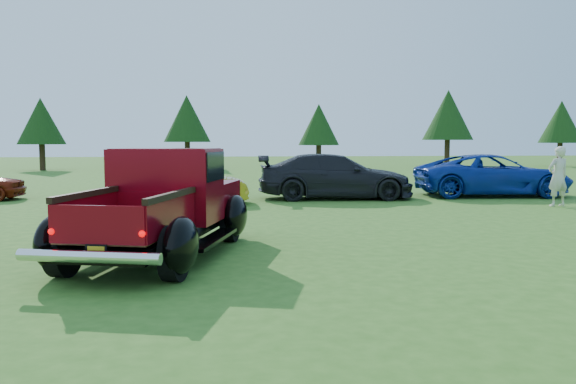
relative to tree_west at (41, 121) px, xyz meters
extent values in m
plane|color=#33631C|center=(12.00, -29.00, -3.11)|extent=(120.00, 120.00, 0.00)
cylinder|color=#332114|center=(0.00, 0.00, -2.28)|extent=(0.36, 0.36, 1.66)
cone|color=black|center=(0.00, 0.00, 0.02)|extent=(2.94, 2.94, 2.94)
cylinder|color=#332114|center=(9.00, 2.00, -2.21)|extent=(0.36, 0.36, 1.80)
cone|color=black|center=(9.00, 2.00, 0.29)|extent=(3.20, 3.20, 3.20)
cylinder|color=#332114|center=(18.00, 1.00, -2.32)|extent=(0.36, 0.36, 1.58)
cone|color=black|center=(18.00, 1.00, -0.12)|extent=(2.82, 2.82, 2.82)
cylinder|color=#332114|center=(27.00, 0.50, -2.14)|extent=(0.36, 0.36, 1.94)
cone|color=black|center=(27.00, 0.50, 0.56)|extent=(3.46, 3.46, 3.46)
cylinder|color=#332114|center=(36.00, 1.50, -2.24)|extent=(0.36, 0.36, 1.73)
cone|color=black|center=(36.00, 1.50, 0.16)|extent=(3.07, 3.07, 3.07)
cylinder|color=black|center=(9.41, -29.39, -2.73)|extent=(0.41, 0.78, 0.75)
cylinder|color=black|center=(10.96, -29.80, -2.73)|extent=(0.41, 0.78, 0.75)
cylinder|color=black|center=(10.18, -26.48, -2.73)|extent=(0.41, 0.78, 0.75)
cylinder|color=black|center=(11.72, -26.89, -2.73)|extent=(0.41, 0.78, 0.75)
cube|color=black|center=(10.58, -28.09, -2.69)|extent=(2.39, 4.60, 0.19)
cube|color=maroon|center=(10.97, -26.60, -2.30)|extent=(1.90, 1.77, 0.58)
cube|color=silver|center=(11.16, -25.90, -2.31)|extent=(1.47, 0.44, 0.47)
cube|color=maroon|center=(10.66, -27.78, -1.98)|extent=(1.89, 1.47, 1.22)
cube|color=black|center=(10.66, -27.78, -1.65)|extent=(1.90, 1.39, 0.47)
cube|color=maroon|center=(10.66, -27.78, -1.40)|extent=(1.79, 1.36, 0.08)
cube|color=brown|center=(10.28, -29.23, -2.53)|extent=(1.70, 2.14, 0.05)
cube|color=maroon|center=(9.67, -29.07, -2.28)|extent=(0.52, 1.83, 0.49)
cube|color=maroon|center=(10.89, -29.39, -2.28)|extent=(0.52, 1.83, 0.49)
cube|color=maroon|center=(10.52, -28.32, -2.28)|extent=(1.24, 0.37, 0.49)
cube|color=maroon|center=(10.04, -30.14, -2.28)|extent=(1.24, 0.38, 0.49)
cube|color=black|center=(9.67, -29.07, -1.99)|extent=(0.56, 1.84, 0.08)
cube|color=black|center=(10.89, -29.39, -1.99)|extent=(0.56, 1.84, 0.08)
ellipsoid|color=black|center=(9.32, -29.37, -2.62)|extent=(0.67, 1.07, 0.83)
ellipsoid|color=black|center=(11.05, -29.82, -2.62)|extent=(0.67, 1.07, 0.83)
ellipsoid|color=black|center=(10.09, -26.46, -2.62)|extent=(0.67, 1.07, 0.83)
ellipsoid|color=black|center=(11.81, -26.91, -2.62)|extent=(0.67, 1.07, 0.83)
cube|color=black|center=(9.70, -27.91, -2.80)|extent=(0.79, 1.98, 0.06)
cube|color=black|center=(11.43, -28.37, -2.80)|extent=(0.79, 1.98, 0.06)
cylinder|color=silver|center=(9.98, -30.36, -2.64)|extent=(1.81, 0.61, 0.15)
cube|color=black|center=(10.03, -30.17, -2.59)|extent=(0.28, 0.09, 0.14)
cube|color=gold|center=(10.03, -30.18, -2.59)|extent=(0.22, 0.07, 0.09)
sphere|color=#CC0505|center=(9.45, -30.01, -2.38)|extent=(0.08, 0.08, 0.08)
sphere|color=#CC0505|center=(10.62, -30.32, -2.38)|extent=(0.08, 0.08, 0.08)
imported|color=#A78F16|center=(10.50, -20.57, -2.52)|extent=(3.61, 1.37, 1.18)
imported|color=black|center=(15.16, -19.40, -2.38)|extent=(5.12, 2.36, 1.45)
imported|color=navy|center=(20.66, -19.12, -2.40)|extent=(5.26, 2.72, 1.42)
imported|color=beige|center=(21.06, -22.27, -2.25)|extent=(0.68, 0.50, 1.72)
camera|label=1|loc=(11.65, -37.28, -1.24)|focal=35.00mm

